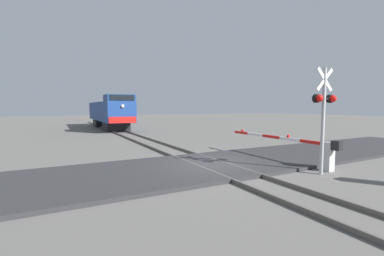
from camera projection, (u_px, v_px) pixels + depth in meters
name	position (u px, v px, depth m)	size (l,w,h in m)	color
ground_plane	(211.00, 166.00, 12.06)	(160.00, 160.00, 0.00)	#605E59
rail_track_left	(197.00, 166.00, 11.72)	(0.08, 80.00, 0.15)	#59544C
rail_track_right	(224.00, 163.00, 12.39)	(0.08, 80.00, 0.15)	#59544C
road_surface	(211.00, 165.00, 12.05)	(36.00, 5.22, 0.15)	#2D2D30
locomotive	(109.00, 113.00, 32.78)	(2.94, 14.55, 4.02)	black
crossing_signal	(324.00, 108.00, 10.41)	(1.18, 0.33, 4.29)	#ADADB2
crossing_gate	(308.00, 148.00, 12.01)	(0.36, 6.97, 1.35)	silver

